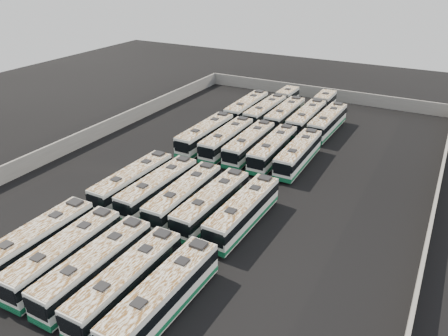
{
  "coord_description": "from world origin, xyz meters",
  "views": [
    {
      "loc": [
        21.63,
        -40.88,
        23.92
      ],
      "look_at": [
        -0.13,
        -0.7,
        1.6
      ],
      "focal_mm": 35.0,
      "sensor_mm": 36.0,
      "label": 1
    }
  ],
  "objects_px": {
    "bus_front_left": "(65,254)",
    "bus_back_far_right": "(327,122)",
    "bus_midfront_far_right": "(243,211)",
    "bus_back_far_left": "(247,108)",
    "bus_midback_center": "(249,144)",
    "bus_back_right": "(313,113)",
    "bus_front_far_left": "(35,243)",
    "bus_back_center": "(285,115)",
    "bus_midfront_center": "(184,196)",
    "bus_midfront_far_left": "(133,181)",
    "bus_midback_far_right": "(298,154)",
    "bus_back_left": "(273,107)",
    "bus_midfront_left": "(158,188)",
    "bus_front_far_right": "(163,296)",
    "bus_midback_left": "(227,139)",
    "bus_midfront_right": "(212,203)",
    "bus_front_center": "(95,267)",
    "bus_front_right": "(127,281)",
    "bus_midback_far_left": "(205,134)",
    "bus_midback_right": "(273,149)"
  },
  "relations": [
    {
      "from": "bus_back_far_left",
      "to": "bus_back_right",
      "type": "distance_m",
      "value": 10.5
    },
    {
      "from": "bus_front_far_right",
      "to": "bus_midfront_far_left",
      "type": "distance_m",
      "value": 18.79
    },
    {
      "from": "bus_front_far_right",
      "to": "bus_midback_left",
      "type": "distance_m",
      "value": 30.38
    },
    {
      "from": "bus_back_right",
      "to": "bus_back_far_right",
      "type": "relative_size",
      "value": 1.57
    },
    {
      "from": "bus_front_center",
      "to": "bus_midfront_left",
      "type": "height_order",
      "value": "bus_front_center"
    },
    {
      "from": "bus_back_far_left",
      "to": "bus_back_right",
      "type": "xyz_separation_m",
      "value": [
        10.06,
        2.98,
        -0.01
      ]
    },
    {
      "from": "bus_midback_far_left",
      "to": "bus_midback_center",
      "type": "xyz_separation_m",
      "value": [
        6.7,
        0.01,
        -0.05
      ]
    },
    {
      "from": "bus_front_left",
      "to": "bus_midback_center",
      "type": "relative_size",
      "value": 1.0
    },
    {
      "from": "bus_midfront_far_left",
      "to": "bus_midback_left",
      "type": "xyz_separation_m",
      "value": [
        3.4,
        15.54,
        0.02
      ]
    },
    {
      "from": "bus_midfront_right",
      "to": "bus_back_right",
      "type": "distance_m",
      "value": 31.64
    },
    {
      "from": "bus_front_far_left",
      "to": "bus_midfront_center",
      "type": "bearing_deg",
      "value": 62.35
    },
    {
      "from": "bus_front_center",
      "to": "bus_midfront_right",
      "type": "relative_size",
      "value": 1.0
    },
    {
      "from": "bus_front_center",
      "to": "bus_midback_left",
      "type": "relative_size",
      "value": 0.99
    },
    {
      "from": "bus_midback_left",
      "to": "bus_midfront_right",
      "type": "bearing_deg",
      "value": -67.67
    },
    {
      "from": "bus_midfront_center",
      "to": "bus_back_far_left",
      "type": "bearing_deg",
      "value": 102.28
    },
    {
      "from": "bus_front_left",
      "to": "bus_back_far_right",
      "type": "relative_size",
      "value": 0.99
    },
    {
      "from": "bus_midfront_far_right",
      "to": "bus_back_far_left",
      "type": "relative_size",
      "value": 0.97
    },
    {
      "from": "bus_front_right",
      "to": "bus_midback_far_right",
      "type": "bearing_deg",
      "value": 83.15
    },
    {
      "from": "bus_front_far_left",
      "to": "bus_midfront_far_left",
      "type": "xyz_separation_m",
      "value": [
        0.05,
        13.04,
        -0.04
      ]
    },
    {
      "from": "bus_front_right",
      "to": "bus_back_center",
      "type": "relative_size",
      "value": 0.98
    },
    {
      "from": "bus_back_left",
      "to": "bus_midfront_center",
      "type": "bearing_deg",
      "value": -83.09
    },
    {
      "from": "bus_front_far_left",
      "to": "bus_midback_right",
      "type": "distance_m",
      "value": 30.35
    },
    {
      "from": "bus_back_far_left",
      "to": "bus_back_far_right",
      "type": "relative_size",
      "value": 1.02
    },
    {
      "from": "bus_midfront_right",
      "to": "bus_front_far_left",
      "type": "bearing_deg",
      "value": -126.02
    },
    {
      "from": "bus_front_right",
      "to": "bus_back_left",
      "type": "height_order",
      "value": "bus_front_right"
    },
    {
      "from": "bus_midfront_far_left",
      "to": "bus_midback_far_right",
      "type": "xyz_separation_m",
      "value": [
        13.45,
        15.68,
        0.0
      ]
    },
    {
      "from": "bus_front_center",
      "to": "bus_front_right",
      "type": "height_order",
      "value": "bus_front_center"
    },
    {
      "from": "bus_front_left",
      "to": "bus_back_center",
      "type": "xyz_separation_m",
      "value": [
        3.25,
        41.57,
        0.02
      ]
    },
    {
      "from": "bus_front_far_left",
      "to": "bus_midback_far_left",
      "type": "height_order",
      "value": "bus_midback_far_left"
    },
    {
      "from": "bus_front_far_left",
      "to": "bus_back_center",
      "type": "height_order",
      "value": "bus_front_far_left"
    },
    {
      "from": "bus_back_left",
      "to": "bus_midback_center",
      "type": "bearing_deg",
      "value": -77.39
    },
    {
      "from": "bus_midfront_left",
      "to": "bus_midback_center",
      "type": "distance_m",
      "value": 15.85
    },
    {
      "from": "bus_midback_center",
      "to": "bus_midfront_far_right",
      "type": "bearing_deg",
      "value": -67.4
    },
    {
      "from": "bus_midback_center",
      "to": "bus_back_right",
      "type": "distance_m",
      "value": 16.38
    },
    {
      "from": "bus_front_far_left",
      "to": "bus_midfront_far_right",
      "type": "bearing_deg",
      "value": 44.42
    },
    {
      "from": "bus_midfront_far_left",
      "to": "bus_midback_center",
      "type": "bearing_deg",
      "value": 67.59
    },
    {
      "from": "bus_front_far_left",
      "to": "bus_midfront_left",
      "type": "distance_m",
      "value": 13.62
    },
    {
      "from": "bus_front_left",
      "to": "bus_front_right",
      "type": "bearing_deg",
      "value": -2.54
    },
    {
      "from": "bus_back_far_right",
      "to": "bus_midback_right",
      "type": "bearing_deg",
      "value": -102.81
    },
    {
      "from": "bus_midback_left",
      "to": "bus_front_far_left",
      "type": "bearing_deg",
      "value": -97.51
    },
    {
      "from": "bus_midback_left",
      "to": "bus_back_center",
      "type": "height_order",
      "value": "bus_back_center"
    },
    {
      "from": "bus_midfront_center",
      "to": "bus_midback_left",
      "type": "distance_m",
      "value": 15.96
    },
    {
      "from": "bus_back_left",
      "to": "bus_midback_far_left",
      "type": "bearing_deg",
      "value": -100.98
    },
    {
      "from": "bus_midfront_far_left",
      "to": "bus_back_left",
      "type": "distance_m",
      "value": 31.85
    },
    {
      "from": "bus_front_center",
      "to": "bus_midfront_right",
      "type": "xyz_separation_m",
      "value": [
        3.26,
        12.96,
        -0.01
      ]
    },
    {
      "from": "bus_front_far_left",
      "to": "bus_back_left",
      "type": "height_order",
      "value": "bus_front_far_left"
    },
    {
      "from": "bus_back_center",
      "to": "bus_back_far_right",
      "type": "bearing_deg",
      "value": -0.65
    },
    {
      "from": "bus_midback_left",
      "to": "bus_back_left",
      "type": "height_order",
      "value": "bus_midback_left"
    },
    {
      "from": "bus_midfront_far_right",
      "to": "bus_back_far_left",
      "type": "bearing_deg",
      "value": 116.35
    },
    {
      "from": "bus_midback_far_left",
      "to": "bus_back_left",
      "type": "relative_size",
      "value": 0.67
    }
  ]
}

